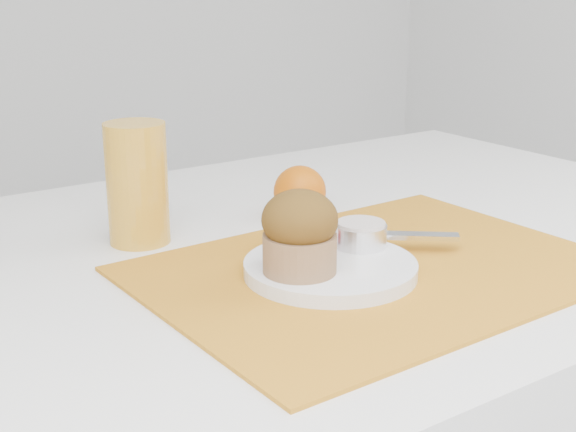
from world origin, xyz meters
TOP-DOWN VIEW (x-y plane):
  - placemat at (-0.02, -0.09)m, footprint 0.51×0.38m
  - plate at (-0.07, -0.08)m, footprint 0.20×0.20m
  - ramekin at (-0.02, -0.06)m, footprint 0.07×0.07m
  - cream at (-0.02, -0.06)m, footprint 0.07×0.07m
  - raspberry_near at (-0.06, -0.03)m, footprint 0.02×0.02m
  - raspberry_far at (-0.03, -0.03)m, footprint 0.02×0.02m
  - butter_knife at (0.01, -0.03)m, footprint 0.19×0.16m
  - orange at (0.03, 0.12)m, footprint 0.07×0.07m
  - juice_glass at (-0.19, 0.15)m, footprint 0.09×0.09m
  - muffin at (-0.12, -0.08)m, footprint 0.09×0.09m

SIDE VIEW (x-z plane):
  - placemat at x=-0.02m, z-range 0.75..0.75m
  - plate at x=-0.07m, z-range 0.75..0.77m
  - butter_knife at x=0.01m, z-range 0.77..0.78m
  - raspberry_near at x=-0.06m, z-range 0.77..0.79m
  - raspberry_far at x=-0.03m, z-range 0.77..0.79m
  - ramekin at x=-0.02m, z-range 0.77..0.79m
  - orange at x=0.03m, z-range 0.75..0.82m
  - cream at x=-0.02m, z-range 0.79..0.80m
  - muffin at x=-0.12m, z-range 0.77..0.86m
  - juice_glass at x=-0.19m, z-range 0.75..0.90m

